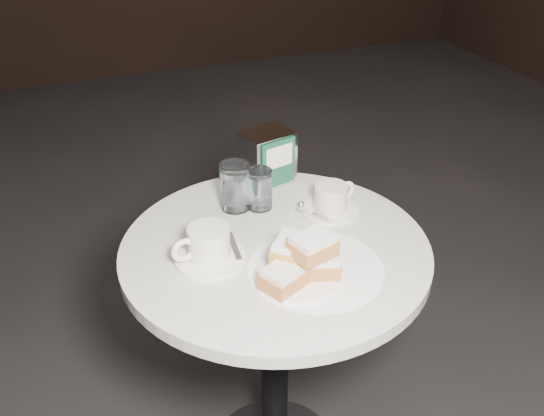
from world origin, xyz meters
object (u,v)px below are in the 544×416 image
Objects in this scene: coffee_cup_right at (331,200)px; water_glass_left at (235,187)px; cafe_table at (275,312)px; beignet_plate at (300,264)px; coffee_cup_left at (208,247)px; napkin_dispenser at (267,158)px; water_glass_right at (259,190)px.

water_glass_left is at bearing 138.41° from coffee_cup_right.
cafe_table is 3.87× the size of beignet_plate.
coffee_cup_left is 0.35m from coffee_cup_right.
beignet_plate reaches higher than coffee_cup_right.
napkin_dispenser is (0.09, 0.41, 0.03)m from beignet_plate.
beignet_plate reaches higher than cafe_table.
beignet_plate is 1.62× the size of water_glass_left.
coffee_cup_left is 0.23m from water_glass_left.
napkin_dispenser is at bearing 37.21° from water_glass_left.
coffee_cup_left is (-0.16, -0.00, 0.23)m from cafe_table.
coffee_cup_left is 0.25m from water_glass_right.
water_glass_left reaches higher than coffee_cup_left.
beignet_plate is at bearing -115.57° from napkin_dispenser.
water_glass_right is (0.18, 0.17, 0.01)m from coffee_cup_left.
beignet_plate reaches higher than coffee_cup_left.
beignet_plate is 0.31m from water_glass_right.
water_glass_right is at bearing 81.57° from cafe_table.
coffee_cup_left is (-0.15, 0.14, -0.01)m from beignet_plate.
cafe_table is 0.40m from napkin_dispenser.
coffee_cup_left is 1.49× the size of water_glass_left.
water_glass_left reaches higher than beignet_plate.
water_glass_left reaches higher than water_glass_right.
coffee_cup_right is (0.33, 0.09, -0.00)m from coffee_cup_left.
napkin_dispenser reaches higher than beignet_plate.
water_glass_left is (-0.03, 0.32, 0.02)m from beignet_plate.
coffee_cup_right is (0.18, 0.08, 0.23)m from cafe_table.
cafe_table is at bearing 89.71° from beignet_plate.
cafe_table is 0.32m from water_glass_left.
coffee_cup_left is 1.74× the size of water_glass_right.
coffee_cup_right is 1.17× the size of napkin_dispenser.
coffee_cup_right is 0.22m from napkin_dispenser.
beignet_plate is at bearing -90.29° from cafe_table.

